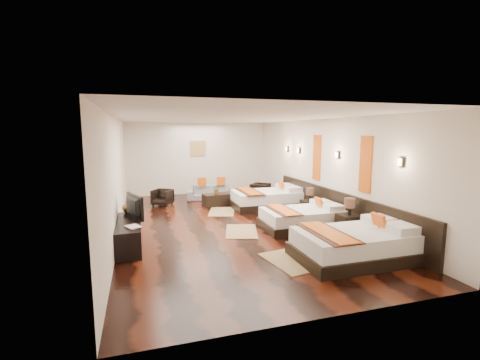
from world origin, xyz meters
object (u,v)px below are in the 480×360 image
object	(u,v)px
bed_mid	(303,218)
tv	(131,207)
nightstand_b	(310,206)
armchair_right	(261,191)
armchair_left	(162,197)
coffee_table	(218,200)
bed_near	(356,244)
bed_far	(268,199)
table_plant	(217,189)
book	(128,228)
nightstand_a	(349,223)
sofa	(212,192)
figurine	(129,206)
tv_console	(129,234)

from	to	relation	value
bed_mid	tv	bearing A→B (deg)	178.75
nightstand_b	armchair_right	bearing A→B (deg)	98.78
armchair_left	coffee_table	size ratio (longest dim) A/B	0.60
armchair_left	bed_near	bearing A→B (deg)	-28.64
bed_mid	tv	world-z (taller)	tv
bed_far	nightstand_b	xyz separation A→B (m)	(0.75, -1.42, 0.01)
bed_near	tv	xyz separation A→B (m)	(-4.15, 2.26, 0.52)
bed_far	table_plant	bearing A→B (deg)	152.53
book	armchair_left	bearing A→B (deg)	77.93
bed_mid	coffee_table	world-z (taller)	bed_mid
nightstand_a	armchair_right	distance (m)	4.80
bed_near	sofa	bearing A→B (deg)	102.69
armchair_left	coffee_table	world-z (taller)	armchair_left
nightstand_b	armchair_right	size ratio (longest dim) A/B	1.34
tv	armchair_right	xyz separation A→B (m)	(4.45, 3.83, -0.53)
bed_near	book	xyz separation A→B (m)	(-4.20, 1.45, 0.27)
bed_mid	nightstand_a	bearing A→B (deg)	-49.06
bed_far	armchair_left	size ratio (longest dim) A/B	3.71
figurine	table_plant	world-z (taller)	figurine
sofa	table_plant	size ratio (longest dim) A/B	5.87
bed_mid	armchair_left	bearing A→B (deg)	130.63
nightstand_a	coffee_table	bearing A→B (deg)	118.22
bed_far	armchair_left	distance (m)	3.49
figurine	table_plant	xyz separation A→B (m)	(2.69, 2.59, -0.17)
bed_mid	nightstand_a	xyz separation A→B (m)	(0.75, -0.86, 0.05)
tv_console	bed_near	bearing A→B (deg)	-25.66
figurine	armchair_right	world-z (taller)	figurine
bed_near	nightstand_a	world-z (taller)	nightstand_a
nightstand_b	sofa	distance (m)	3.93
tv	figurine	size ratio (longest dim) A/B	2.70
book	nightstand_b	bearing A→B (deg)	19.57
bed_near	bed_mid	world-z (taller)	bed_near
sofa	armchair_left	xyz separation A→B (m)	(-1.78, -0.52, 0.02)
nightstand_a	nightstand_b	distance (m)	1.90
bed_near	bed_far	world-z (taller)	bed_near
bed_mid	table_plant	xyz separation A→B (m)	(-1.50, 3.24, 0.29)
nightstand_b	armchair_right	xyz separation A→B (m)	(-0.44, 2.88, -0.01)
tv_console	armchair_left	distance (m)	4.04
figurine	bed_far	bearing A→B (deg)	23.33
bed_far	sofa	world-z (taller)	bed_far
bed_mid	armchair_right	size ratio (longest dim) A/B	3.21
nightstand_a	coffee_table	distance (m)	4.66
nightstand_b	bed_mid	bearing A→B (deg)	-125.87
figurine	coffee_table	distance (m)	3.81
nightstand_a	bed_far	bearing A→B (deg)	102.68
bed_far	book	xyz separation A→B (m)	(-4.20, -3.18, 0.27)
table_plant	sofa	bearing A→B (deg)	87.16
bed_far	table_plant	world-z (taller)	bed_far
nightstand_a	sofa	world-z (taller)	nightstand_a
tv	book	world-z (taller)	tv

